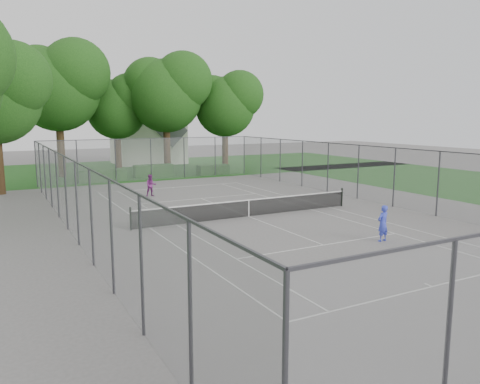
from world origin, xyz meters
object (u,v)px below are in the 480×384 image
girl_player (383,223)px  tennis_net (249,207)px  woman_player (151,185)px  house (148,130)px

girl_player → tennis_net: bearing=-76.5°
woman_player → girl_player: bearing=-63.7°
woman_player → house: bearing=81.3°
tennis_net → woman_player: 9.23m
woman_player → tennis_net: bearing=-65.4°
house → tennis_net: bearing=-97.6°
girl_player → woman_player: 16.77m
house → woman_player: 23.35m
girl_player → house: bearing=-99.1°
house → girl_player: 38.23m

